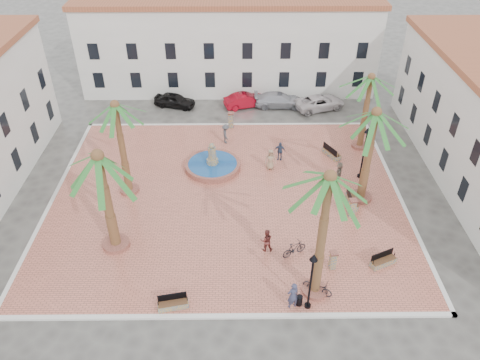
% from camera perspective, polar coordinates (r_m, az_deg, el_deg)
% --- Properties ---
extents(ground, '(120.00, 120.00, 0.00)m').
position_cam_1_polar(ground, '(35.31, -1.62, -2.11)').
color(ground, '#56544F').
rests_on(ground, ground).
extents(plaza, '(26.00, 22.00, 0.15)m').
position_cam_1_polar(plaza, '(35.27, -1.63, -2.02)').
color(plaza, '#CA6D58').
rests_on(plaza, ground).
extents(kerb_n, '(26.30, 0.30, 0.16)m').
position_cam_1_polar(kerb_n, '(44.45, -1.43, 6.75)').
color(kerb_n, silver).
rests_on(kerb_n, ground).
extents(kerb_s, '(26.30, 0.30, 0.16)m').
position_cam_1_polar(kerb_s, '(27.44, -1.95, -16.28)').
color(kerb_s, silver).
rests_on(kerb_s, ground).
extents(kerb_e, '(0.30, 22.30, 0.16)m').
position_cam_1_polar(kerb_e, '(37.33, 18.76, -1.79)').
color(kerb_e, silver).
rests_on(kerb_e, ground).
extents(kerb_w, '(0.30, 22.30, 0.16)m').
position_cam_1_polar(kerb_w, '(37.84, -21.73, -1.98)').
color(kerb_w, silver).
rests_on(kerb_w, ground).
extents(building_north, '(30.40, 7.40, 9.50)m').
position_cam_1_polar(building_north, '(50.73, -1.40, 16.37)').
color(building_north, silver).
rests_on(building_north, ground).
extents(fountain, '(4.52, 4.52, 2.34)m').
position_cam_1_polar(fountain, '(38.10, -3.37, 1.90)').
color(fountain, '#9E5648').
rests_on(fountain, plaza).
extents(palm_nw, '(4.72, 4.72, 7.59)m').
position_cam_1_polar(palm_nw, '(33.30, -14.82, 7.64)').
color(palm_nw, '#9E5648').
rests_on(palm_nw, plaza).
extents(palm_sw, '(5.77, 5.77, 7.45)m').
position_cam_1_polar(palm_sw, '(28.47, -16.68, 1.35)').
color(palm_sw, '#9E5648').
rests_on(palm_sw, plaza).
extents(palm_s, '(4.98, 4.98, 8.71)m').
position_cam_1_polar(palm_s, '(23.75, 10.72, -1.28)').
color(palm_s, '#9E5648').
rests_on(palm_s, plaza).
extents(palm_e, '(5.28, 5.28, 7.55)m').
position_cam_1_polar(palm_e, '(32.74, 16.08, 6.64)').
color(palm_e, '#9E5648').
rests_on(palm_e, plaza).
extents(palm_ne, '(4.58, 4.58, 6.81)m').
position_cam_1_polar(palm_ne, '(39.67, 15.58, 11.04)').
color(palm_ne, '#9E5648').
rests_on(palm_ne, plaza).
extents(bench_s, '(1.82, 0.86, 0.92)m').
position_cam_1_polar(bench_s, '(27.80, -8.16, -14.76)').
color(bench_s, '#7F755A').
rests_on(bench_s, plaza).
extents(bench_se, '(1.81, 1.21, 0.92)m').
position_cam_1_polar(bench_se, '(31.09, 17.04, -9.47)').
color(bench_se, '#7F755A').
rests_on(bench_se, plaza).
extents(bench_e, '(0.59, 1.86, 0.98)m').
position_cam_1_polar(bench_e, '(35.22, 13.46, -2.51)').
color(bench_e, '#7F755A').
rests_on(bench_e, plaza).
extents(bench_ne, '(1.41, 1.97, 1.01)m').
position_cam_1_polar(bench_ne, '(40.26, 11.09, 3.22)').
color(bench_ne, '#7F755A').
rests_on(bench_ne, plaza).
extents(lamppost_s, '(0.45, 0.45, 4.18)m').
position_cam_1_polar(lamppost_s, '(25.92, 8.76, -11.05)').
color(lamppost_s, black).
rests_on(lamppost_s, plaza).
extents(lamppost_e, '(0.49, 0.49, 4.49)m').
position_cam_1_polar(lamppost_e, '(36.74, 15.04, 4.25)').
color(lamppost_e, black).
rests_on(lamppost_e, plaza).
extents(bollard_se, '(0.53, 0.53, 1.32)m').
position_cam_1_polar(bollard_se, '(29.82, 11.27, -9.53)').
color(bollard_se, '#7F755A').
rests_on(bollard_se, plaza).
extents(bollard_n, '(0.61, 0.61, 1.51)m').
position_cam_1_polar(bollard_n, '(43.51, -1.10, 7.35)').
color(bollard_n, '#7F755A').
rests_on(bollard_n, plaza).
extents(bollard_e, '(0.58, 0.58, 1.47)m').
position_cam_1_polar(bollard_e, '(33.81, 13.52, -3.32)').
color(bollard_e, '#7F755A').
rests_on(bollard_e, plaza).
extents(litter_bin, '(0.36, 0.36, 0.70)m').
position_cam_1_polar(litter_bin, '(27.80, 7.25, -14.36)').
color(litter_bin, black).
rests_on(litter_bin, plaza).
extents(cyclist_a, '(0.81, 0.68, 1.91)m').
position_cam_1_polar(cyclist_a, '(27.19, 6.46, -13.81)').
color(cyclist_a, '#353550').
rests_on(cyclist_a, plaza).
extents(bicycle_a, '(1.88, 1.45, 0.95)m').
position_cam_1_polar(bicycle_a, '(28.44, 9.44, -12.73)').
color(bicycle_a, black).
rests_on(bicycle_a, plaza).
extents(cyclist_b, '(0.86, 0.70, 1.67)m').
position_cam_1_polar(cyclist_b, '(30.34, 3.23, -7.35)').
color(cyclist_b, maroon).
rests_on(cyclist_b, plaza).
extents(bicycle_b, '(1.79, 1.28, 1.06)m').
position_cam_1_polar(bicycle_b, '(30.37, 6.64, -8.32)').
color(bicycle_b, black).
rests_on(bicycle_b, plaza).
extents(pedestrian_fountain_a, '(0.87, 0.57, 1.78)m').
position_cam_1_polar(pedestrian_fountain_a, '(37.70, 3.73, 2.52)').
color(pedestrian_fountain_a, '#9C7E60').
rests_on(pedestrian_fountain_a, plaza).
extents(pedestrian_fountain_b, '(1.02, 0.59, 1.64)m').
position_cam_1_polar(pedestrian_fountain_b, '(38.96, 4.87, 3.55)').
color(pedestrian_fountain_b, '#32415D').
rests_on(pedestrian_fountain_b, plaza).
extents(pedestrian_north, '(0.84, 1.24, 1.78)m').
position_cam_1_polar(pedestrian_north, '(41.10, -1.75, 5.65)').
color(pedestrian_north, '#414245').
rests_on(pedestrian_north, plaza).
extents(pedestrian_east, '(0.79, 1.56, 1.60)m').
position_cam_1_polar(pedestrian_east, '(37.20, 11.99, 1.04)').
color(pedestrian_east, '#756A5A').
rests_on(pedestrian_east, plaza).
extents(car_black, '(4.38, 2.65, 1.40)m').
position_cam_1_polar(car_black, '(48.08, -7.97, 9.61)').
color(car_black, black).
rests_on(car_black, ground).
extents(car_red, '(4.57, 2.73, 1.42)m').
position_cam_1_polar(car_red, '(47.58, 0.69, 9.69)').
color(car_red, maroon).
rests_on(car_red, ground).
extents(car_silver, '(4.99, 2.05, 1.44)m').
position_cam_1_polar(car_silver, '(47.78, 4.78, 9.70)').
color(car_silver, '#ADADB6').
rests_on(car_silver, ground).
extents(car_white, '(5.51, 3.84, 1.40)m').
position_cam_1_polar(car_white, '(47.86, 9.69, 9.32)').
color(car_white, silver).
rests_on(car_white, ground).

